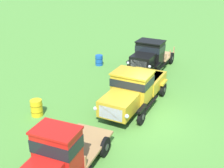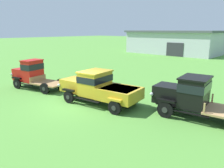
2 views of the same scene
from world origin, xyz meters
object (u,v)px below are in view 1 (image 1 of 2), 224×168
oil_drum_beside_row (37,108)px  oil_drum_near_fence (99,60)px  vintage_truck_midrow_center (149,55)px  vintage_truck_foreground_near (56,159)px  vintage_truck_second_in_line (134,88)px

oil_drum_beside_row → oil_drum_near_fence: 8.24m
oil_drum_near_fence → vintage_truck_midrow_center: bearing=-74.6°
vintage_truck_midrow_center → oil_drum_beside_row: 9.19m
vintage_truck_midrow_center → oil_drum_beside_row: vintage_truck_midrow_center is taller
vintage_truck_foreground_near → oil_drum_near_fence: size_ratio=6.40×
vintage_truck_midrow_center → oil_drum_beside_row: size_ratio=6.17×
vintage_truck_foreground_near → oil_drum_beside_row: size_ratio=5.86×
vintage_truck_second_in_line → oil_drum_near_fence: 7.04m
vintage_truck_foreground_near → oil_drum_near_fence: vintage_truck_foreground_near is taller
vintage_truck_foreground_near → vintage_truck_second_in_line: size_ratio=0.88×
vintage_truck_second_in_line → vintage_truck_midrow_center: 5.57m
vintage_truck_foreground_near → oil_drum_beside_row: vintage_truck_foreground_near is taller
oil_drum_near_fence → vintage_truck_second_in_line: bearing=-127.1°
vintage_truck_foreground_near → oil_drum_near_fence: (10.96, 6.53, -0.76)m
oil_drum_beside_row → oil_drum_near_fence: bearing=14.3°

